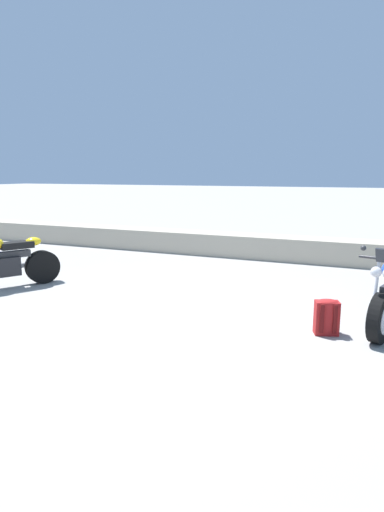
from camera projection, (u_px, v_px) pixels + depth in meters
ground_plane at (173, 314)px, 6.47m from camera, size 120.00×120.00×0.00m
stone_wall at (257, 246)px, 10.75m from camera, size 36.00×0.80×0.55m
motorcycle_yellow_near_left at (0, 263)px, 7.77m from camera, size 1.19×1.87×1.18m
rider_backpack at (327, 316)px, 5.63m from camera, size 0.34×0.32×0.47m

